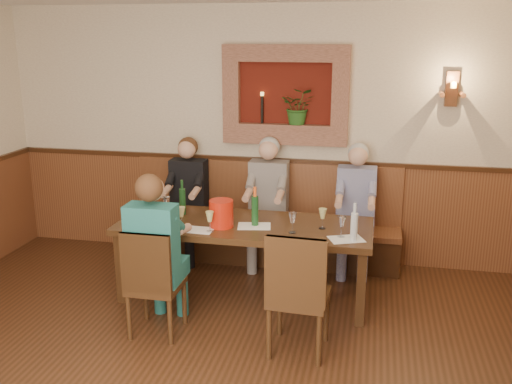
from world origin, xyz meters
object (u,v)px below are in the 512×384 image
at_px(chair_near_right, 298,317).
at_px(person_bench_left, 187,210).
at_px(water_bottle, 354,226).
at_px(bench, 264,233).
at_px(chair_near_left, 156,303).
at_px(wine_bottle_green_b, 182,201).
at_px(person_bench_mid, 267,214).
at_px(person_chair_front, 158,266).
at_px(dining_table, 245,231).
at_px(spittoon_bucket, 221,214).
at_px(person_bench_right, 355,220).
at_px(wine_bottle_green_a, 255,210).

bearing_deg(chair_near_right, person_bench_left, 133.76).
bearing_deg(water_bottle, bench, 130.27).
xyz_separation_m(chair_near_left, wine_bottle_green_b, (-0.09, 1.01, 0.61)).
relative_size(person_bench_mid, person_chair_front, 1.01).
xyz_separation_m(dining_table, person_bench_left, (-0.86, 0.84, -0.10)).
bearing_deg(chair_near_right, water_bottle, 61.09).
height_order(dining_table, spittoon_bucket, spittoon_bucket).
bearing_deg(chair_near_right, person_bench_right, 81.16).
bearing_deg(water_bottle, person_bench_right, 91.29).
height_order(spittoon_bucket, wine_bottle_green_a, wine_bottle_green_a).
bearing_deg(wine_bottle_green_b, person_chair_front, -84.70).
relative_size(bench, water_bottle, 8.80).
bearing_deg(dining_table, person_bench_mid, 85.91).
height_order(chair_near_left, person_bench_right, person_bench_right).
relative_size(bench, person_bench_right, 2.16).
xyz_separation_m(dining_table, water_bottle, (1.03, -0.28, 0.21)).
bearing_deg(person_bench_mid, dining_table, -94.09).
bearing_deg(person_bench_right, chair_near_left, -133.14).
height_order(person_bench_mid, person_chair_front, person_bench_mid).
bearing_deg(bench, spittoon_bucket, -99.96).
height_order(person_bench_right, wine_bottle_green_a, person_bench_right).
height_order(dining_table, person_chair_front, person_chair_front).
distance_m(bench, water_bottle, 1.69).
height_order(bench, chair_near_left, bench).
bearing_deg(water_bottle, wine_bottle_green_b, 165.92).
bearing_deg(person_bench_right, person_chair_front, -134.48).
bearing_deg(person_bench_left, chair_near_right, -49.23).
height_order(chair_near_right, wine_bottle_green_b, wine_bottle_green_b).
bearing_deg(water_bottle, spittoon_bucket, 173.59).
distance_m(chair_near_right, spittoon_bucket, 1.27).
distance_m(person_bench_mid, wine_bottle_green_a, 0.93).
distance_m(person_bench_mid, spittoon_bucket, 1.05).
bearing_deg(chair_near_right, person_bench_mid, 111.53).
bearing_deg(bench, dining_table, -90.00).
relative_size(dining_table, wine_bottle_green_a, 6.44).
distance_m(dining_table, spittoon_bucket, 0.31).
bearing_deg(wine_bottle_green_a, chair_near_right, -58.21).
bearing_deg(wine_bottle_green_a, person_chair_front, -132.95).
height_order(bench, person_chair_front, person_chair_front).
bearing_deg(person_chair_front, bench, 71.38).
xyz_separation_m(person_bench_mid, wine_bottle_green_a, (0.05, -0.88, 0.31)).
distance_m(dining_table, wine_bottle_green_a, 0.25).
relative_size(chair_near_left, chair_near_right, 0.92).
distance_m(chair_near_right, person_bench_left, 2.31).
bearing_deg(chair_near_left, bench, 72.08).
height_order(person_bench_right, water_bottle, person_bench_right).
bearing_deg(water_bottle, person_chair_front, -162.70).
relative_size(chair_near_left, person_bench_mid, 0.67).
bearing_deg(person_bench_left, person_bench_mid, -0.08).
height_order(person_chair_front, spittoon_bucket, person_chair_front).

